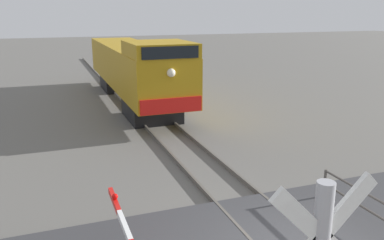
{
  "coord_description": "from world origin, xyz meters",
  "views": [
    {
      "loc": [
        -4.78,
        -6.22,
        5.21
      ],
      "look_at": [
        -0.88,
        4.32,
        2.11
      ],
      "focal_mm": 37.23,
      "sensor_mm": 36.0,
      "label": 1
    }
  ],
  "objects": [
    {
      "name": "locomotive",
      "position": [
        0.0,
        16.35,
        2.0
      ],
      "size": [
        2.81,
        15.13,
        3.9
      ],
      "color": "black",
      "rests_on": "ground_plane"
    },
    {
      "name": "guard_railing",
      "position": [
        2.28,
        0.59,
        0.63
      ],
      "size": [
        0.08,
        3.14,
        0.95
      ],
      "color": "#4C4742",
      "rests_on": "ground_plane"
    }
  ]
}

